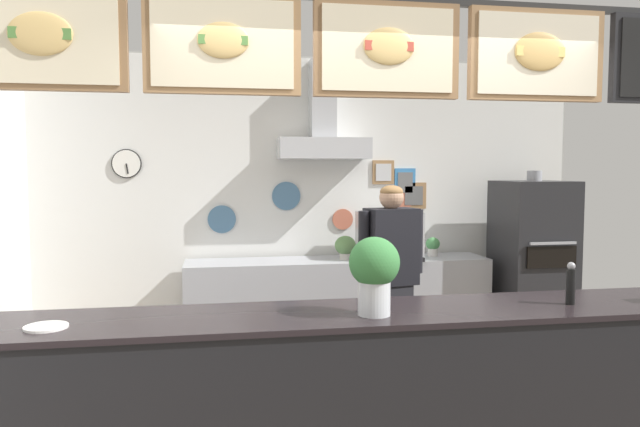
{
  "coord_description": "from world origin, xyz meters",
  "views": [
    {
      "loc": [
        -0.94,
        -3.46,
        1.76
      ],
      "look_at": [
        -0.22,
        0.68,
        1.44
      ],
      "focal_mm": 33.54,
      "sensor_mm": 36.0,
      "label": 1
    }
  ],
  "objects_px": {
    "potted_basil": "(433,246)",
    "shop_worker": "(391,286)",
    "pizza_oven": "(532,265)",
    "pepper_grinder": "(571,284)",
    "basil_vase": "(374,272)",
    "condiment_plate": "(46,327)",
    "potted_rosemary": "(345,246)",
    "espresso_machine": "(389,236)"
  },
  "relations": [
    {
      "from": "pizza_oven",
      "to": "potted_basil",
      "type": "relative_size",
      "value": 9.39
    },
    {
      "from": "pizza_oven",
      "to": "potted_rosemary",
      "type": "relative_size",
      "value": 7.77
    },
    {
      "from": "espresso_machine",
      "to": "potted_basil",
      "type": "distance_m",
      "value": 0.48
    },
    {
      "from": "potted_basil",
      "to": "condiment_plate",
      "type": "relative_size",
      "value": 0.95
    },
    {
      "from": "pizza_oven",
      "to": "basil_vase",
      "type": "relative_size",
      "value": 4.43
    },
    {
      "from": "condiment_plate",
      "to": "potted_rosemary",
      "type": "bearing_deg",
      "value": 52.99
    },
    {
      "from": "pepper_grinder",
      "to": "basil_vase",
      "type": "distance_m",
      "value": 1.11
    },
    {
      "from": "pizza_oven",
      "to": "pepper_grinder",
      "type": "distance_m",
      "value": 2.69
    },
    {
      "from": "potted_basil",
      "to": "pizza_oven",
      "type": "bearing_deg",
      "value": -13.96
    },
    {
      "from": "espresso_machine",
      "to": "basil_vase",
      "type": "xyz_separation_m",
      "value": [
        -0.85,
        -2.63,
        0.12
      ]
    },
    {
      "from": "potted_basil",
      "to": "pepper_grinder",
      "type": "distance_m",
      "value": 2.66
    },
    {
      "from": "pizza_oven",
      "to": "basil_vase",
      "type": "xyz_separation_m",
      "value": [
        -2.25,
        -2.46,
        0.42
      ]
    },
    {
      "from": "shop_worker",
      "to": "pepper_grinder",
      "type": "distance_m",
      "value": 1.49
    },
    {
      "from": "shop_worker",
      "to": "pizza_oven",
      "type": "bearing_deg",
      "value": -159.83
    },
    {
      "from": "pizza_oven",
      "to": "condiment_plate",
      "type": "distance_m",
      "value": 4.52
    },
    {
      "from": "shop_worker",
      "to": "potted_basil",
      "type": "distance_m",
      "value": 1.55
    },
    {
      "from": "pizza_oven",
      "to": "potted_rosemary",
      "type": "distance_m",
      "value": 1.84
    },
    {
      "from": "potted_basil",
      "to": "condiment_plate",
      "type": "distance_m",
      "value": 3.92
    },
    {
      "from": "shop_worker",
      "to": "potted_basil",
      "type": "height_order",
      "value": "shop_worker"
    },
    {
      "from": "potted_basil",
      "to": "shop_worker",
      "type": "bearing_deg",
      "value": -121.98
    },
    {
      "from": "potted_rosemary",
      "to": "basil_vase",
      "type": "xyz_separation_m",
      "value": [
        -0.43,
        -2.64,
        0.22
      ]
    },
    {
      "from": "pizza_oven",
      "to": "potted_basil",
      "type": "height_order",
      "value": "pizza_oven"
    },
    {
      "from": "pepper_grinder",
      "to": "condiment_plate",
      "type": "relative_size",
      "value": 1.18
    },
    {
      "from": "potted_rosemary",
      "to": "espresso_machine",
      "type": "bearing_deg",
      "value": -1.07
    },
    {
      "from": "basil_vase",
      "to": "pizza_oven",
      "type": "bearing_deg",
      "value": 47.6
    },
    {
      "from": "pizza_oven",
      "to": "basil_vase",
      "type": "distance_m",
      "value": 3.36
    },
    {
      "from": "pizza_oven",
      "to": "condiment_plate",
      "type": "xyz_separation_m",
      "value": [
        -3.8,
        -2.45,
        0.21
      ]
    },
    {
      "from": "pepper_grinder",
      "to": "condiment_plate",
      "type": "bearing_deg",
      "value": -179.34
    },
    {
      "from": "basil_vase",
      "to": "condiment_plate",
      "type": "height_order",
      "value": "basil_vase"
    },
    {
      "from": "potted_rosemary",
      "to": "basil_vase",
      "type": "height_order",
      "value": "basil_vase"
    },
    {
      "from": "pepper_grinder",
      "to": "basil_vase",
      "type": "bearing_deg",
      "value": -177.59
    },
    {
      "from": "espresso_machine",
      "to": "basil_vase",
      "type": "relative_size",
      "value": 1.46
    },
    {
      "from": "espresso_machine",
      "to": "potted_basil",
      "type": "xyz_separation_m",
      "value": [
        0.46,
        0.06,
        -0.12
      ]
    },
    {
      "from": "pizza_oven",
      "to": "potted_rosemary",
      "type": "bearing_deg",
      "value": 174.5
    },
    {
      "from": "pizza_oven",
      "to": "potted_rosemary",
      "type": "xyz_separation_m",
      "value": [
        -1.82,
        0.18,
        0.2
      ]
    },
    {
      "from": "potted_basil",
      "to": "condiment_plate",
      "type": "xyz_separation_m",
      "value": [
        -2.87,
        -2.68,
        0.03
      ]
    },
    {
      "from": "espresso_machine",
      "to": "pepper_grinder",
      "type": "distance_m",
      "value": 2.6
    },
    {
      "from": "pizza_oven",
      "to": "shop_worker",
      "type": "height_order",
      "value": "pizza_oven"
    },
    {
      "from": "shop_worker",
      "to": "pepper_grinder",
      "type": "bearing_deg",
      "value": 102.83
    },
    {
      "from": "pizza_oven",
      "to": "pepper_grinder",
      "type": "relative_size",
      "value": 7.57
    },
    {
      "from": "shop_worker",
      "to": "pepper_grinder",
      "type": "relative_size",
      "value": 7.12
    },
    {
      "from": "shop_worker",
      "to": "condiment_plate",
      "type": "xyz_separation_m",
      "value": [
        -2.05,
        -1.37,
        0.15
      ]
    }
  ]
}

